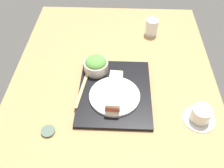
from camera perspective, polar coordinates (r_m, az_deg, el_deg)
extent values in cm
cube|color=tan|center=(119.42, 0.24, -0.75)|extent=(140.00, 100.00, 3.00)
cube|color=black|center=(114.43, 0.62, -1.82)|extent=(40.48, 33.19, 1.65)
cylinder|color=white|center=(110.94, 0.60, -2.75)|extent=(22.88, 22.88, 1.29)
cube|color=beige|center=(114.08, 0.90, 0.21)|extent=(7.99, 6.28, 1.67)
cube|color=#B74C42|center=(112.76, 0.91, 0.84)|extent=(8.39, 6.54, 1.94)
cube|color=beige|center=(111.46, 0.92, 1.47)|extent=(7.99, 6.28, 1.67)
cube|color=beige|center=(109.82, 0.60, -2.27)|extent=(7.99, 6.28, 1.62)
cube|color=gold|center=(108.45, 0.61, -1.65)|extent=(8.54, 6.48, 2.00)
cube|color=beige|center=(107.08, 0.62, -1.01)|extent=(7.99, 6.28, 1.62)
cube|color=beige|center=(105.76, 0.28, -4.93)|extent=(7.99, 6.28, 1.63)
cube|color=#B74C42|center=(104.25, 0.28, -4.29)|extent=(8.61, 6.64, 2.22)
cube|color=beige|center=(102.74, 0.29, -3.62)|extent=(7.99, 6.28, 1.63)
cylinder|color=beige|center=(121.63, -3.69, 4.12)|extent=(11.98, 11.98, 5.18)
ellipsoid|color=#5B9E42|center=(119.87, -3.75, 5.02)|extent=(10.52, 10.52, 5.79)
cube|color=tan|center=(114.25, -7.25, -1.53)|extent=(20.41, 3.42, 0.70)
cube|color=tan|center=(114.08, -6.88, -1.58)|extent=(20.41, 3.42, 0.70)
cylinder|color=silver|center=(112.10, 19.47, -7.54)|extent=(13.86, 13.86, 0.80)
cylinder|color=silver|center=(109.50, 19.91, -6.52)|extent=(8.24, 8.24, 5.92)
cylinder|color=black|center=(107.56, 20.25, -5.71)|extent=(7.58, 7.58, 0.40)
torus|color=silver|center=(112.60, 20.74, -4.88)|extent=(3.90, 2.88, 4.12)
cylinder|color=silver|center=(148.34, 9.17, 12.89)|extent=(7.19, 7.19, 9.42)
cylinder|color=#4C6051|center=(105.51, -14.57, -10.53)|extent=(5.76, 5.76, 1.06)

